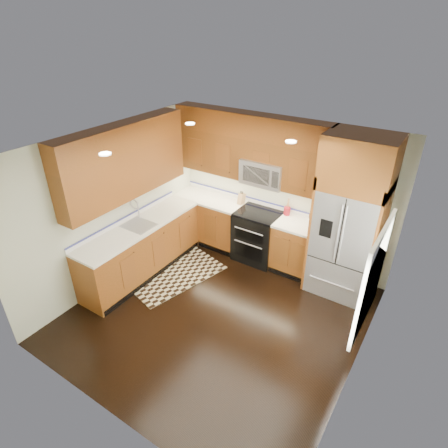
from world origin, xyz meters
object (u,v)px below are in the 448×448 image
Objects in this scene: utensil_crock at (287,209)px; rug at (175,274)px; range at (257,236)px; refrigerator at (349,219)px; knife_block at (241,199)px.

rug is at bearing -133.75° from utensil_crock.
range is 3.05× the size of utensil_crock.
rug is 5.24× the size of utensil_crock.
refrigerator is at bearing -1.40° from range.
knife_block is (-1.99, 0.19, -0.26)m from refrigerator.
refrigerator reaches higher than knife_block.
utensil_crock is at bearing 61.16° from rug.
rug is 2.26m from utensil_crock.
range is 1.76m from refrigerator.
knife_block reaches higher than rug.
range reaches higher than rug.
range is at bearing 178.60° from refrigerator.
knife_block is (-0.44, 0.15, 0.57)m from range.
knife_block is at bearing 174.53° from refrigerator.
refrigerator reaches higher than range.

